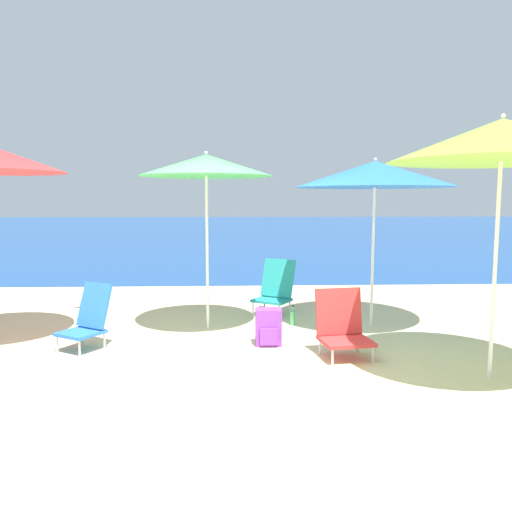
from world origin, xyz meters
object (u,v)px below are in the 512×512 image
(seagull, at_px, (82,299))
(backpack_purple, at_px, (268,327))
(beach_umbrella_green, at_px, (206,166))
(beach_umbrella_blue, at_px, (375,174))
(beach_chair_teal, at_px, (275,288))
(water_bottle, at_px, (293,317))
(beach_chair_red, at_px, (342,326))
(beach_umbrella_lime, at_px, (502,140))
(beach_chair_blue, at_px, (88,318))

(seagull, bearing_deg, backpack_purple, -37.29)
(backpack_purple, relative_size, seagull, 1.55)
(beach_umbrella_green, relative_size, beach_umbrella_blue, 1.03)
(beach_chair_teal, relative_size, water_bottle, 2.93)
(beach_chair_red, xyz_separation_m, backpack_purple, (-0.75, 0.41, -0.12))
(water_bottle, height_order, seagull, water_bottle)
(beach_umbrella_blue, distance_m, seagull, 4.67)
(seagull, bearing_deg, beach_umbrella_lime, -34.52)
(beach_chair_teal, distance_m, water_bottle, 0.76)
(beach_umbrella_lime, xyz_separation_m, seagull, (-4.68, 3.22, -2.02))
(beach_chair_blue, relative_size, beach_chair_red, 1.02)
(beach_umbrella_lime, relative_size, beach_chair_blue, 3.35)
(beach_umbrella_green, bearing_deg, beach_chair_blue, -148.53)
(beach_umbrella_lime, bearing_deg, water_bottle, 128.02)
(seagull, bearing_deg, beach_chair_blue, -71.46)
(water_bottle, bearing_deg, beach_umbrella_lime, -51.98)
(beach_umbrella_green, relative_size, beach_umbrella_lime, 0.94)
(beach_umbrella_green, relative_size, backpack_purple, 5.38)
(beach_umbrella_blue, bearing_deg, beach_chair_red, -117.69)
(beach_umbrella_lime, xyz_separation_m, water_bottle, (-1.59, 2.04, -2.06))
(beach_umbrella_green, bearing_deg, seagull, 146.67)
(beach_chair_blue, height_order, backpack_purple, beach_chair_blue)
(beach_umbrella_green, distance_m, beach_chair_red, 2.57)
(backpack_purple, bearing_deg, beach_umbrella_blue, 30.83)
(beach_umbrella_lime, height_order, beach_chair_teal, beach_umbrella_lime)
(seagull, bearing_deg, beach_chair_red, -35.52)
(beach_umbrella_blue, height_order, beach_umbrella_lime, beach_umbrella_lime)
(water_bottle, bearing_deg, beach_umbrella_green, -173.76)
(beach_chair_blue, bearing_deg, beach_umbrella_green, 63.34)
(beach_chair_teal, bearing_deg, beach_chair_red, -43.33)
(beach_umbrella_green, relative_size, beach_chair_blue, 3.15)
(beach_chair_red, distance_m, seagull, 4.26)
(beach_umbrella_lime, bearing_deg, beach_chair_teal, 122.97)
(water_bottle, bearing_deg, beach_umbrella_blue, -2.18)
(beach_umbrella_lime, bearing_deg, beach_umbrella_blue, 105.68)
(beach_chair_blue, height_order, seagull, beach_chair_blue)
(beach_chair_red, xyz_separation_m, seagull, (-3.46, 2.47, -0.18))
(beach_umbrella_green, height_order, beach_chair_teal, beach_umbrella_green)
(beach_umbrella_lime, bearing_deg, backpack_purple, 149.60)
(beach_umbrella_blue, height_order, seagull, beach_umbrella_blue)
(beach_umbrella_blue, xyz_separation_m, water_bottle, (-1.03, 0.04, -1.86))
(beach_chair_red, distance_m, backpack_purple, 0.87)
(beach_umbrella_green, xyz_separation_m, water_bottle, (1.11, 0.12, -1.96))
(beach_umbrella_blue, height_order, beach_chair_blue, beach_umbrella_blue)
(beach_chair_red, height_order, backpack_purple, beach_chair_red)
(beach_chair_teal, distance_m, seagull, 2.96)
(beach_umbrella_blue, height_order, beach_chair_teal, beach_umbrella_blue)
(beach_umbrella_lime, distance_m, beach_chair_blue, 4.52)
(backpack_purple, bearing_deg, beach_chair_teal, 82.72)
(beach_umbrella_blue, height_order, beach_chair_red, beach_umbrella_blue)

